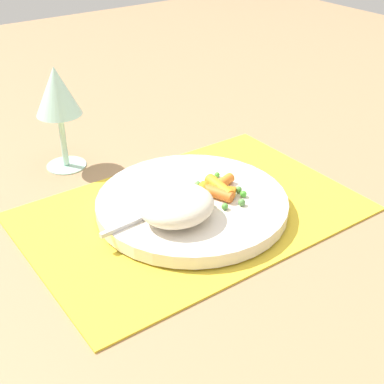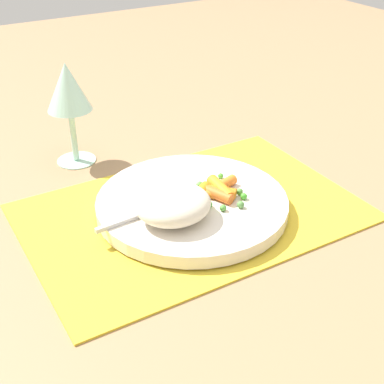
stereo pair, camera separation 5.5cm
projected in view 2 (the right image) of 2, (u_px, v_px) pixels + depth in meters
name	position (u px, v px, depth m)	size (l,w,h in m)	color
ground_plane	(192.00, 213.00, 0.75)	(2.40, 2.40, 0.00)	#997551
placemat	(192.00, 211.00, 0.75)	(0.45, 0.30, 0.01)	gold
plate	(192.00, 204.00, 0.75)	(0.26, 0.26, 0.02)	silver
rice_mound	(173.00, 204.00, 0.69)	(0.10, 0.09, 0.04)	beige
carrot_portion	(216.00, 191.00, 0.74)	(0.09, 0.06, 0.02)	orange
pea_scatter	(214.00, 195.00, 0.74)	(0.09, 0.09, 0.01)	green
fork	(176.00, 202.00, 0.73)	(0.20, 0.03, 0.01)	beige
wine_glass	(68.00, 91.00, 0.83)	(0.07, 0.07, 0.17)	#B2E0CC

